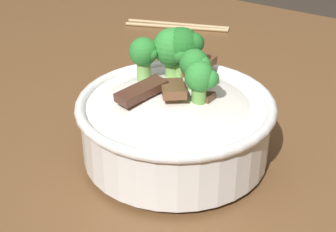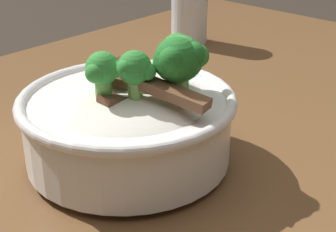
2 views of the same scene
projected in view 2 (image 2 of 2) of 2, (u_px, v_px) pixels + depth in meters
rice_bowl at (130, 116)px, 0.55m from camera, size 0.23×0.23×0.15m
drinking_glass at (189, 11)px, 0.94m from camera, size 0.07×0.07×0.13m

